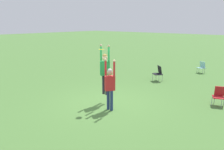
# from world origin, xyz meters

# --- Properties ---
(ground_plane) EXTENTS (120.00, 120.00, 0.00)m
(ground_plane) POSITION_xyz_m (0.00, 0.00, 0.00)
(ground_plane) COLOR #4C7A38
(person_jumping) EXTENTS (0.54, 0.44, 2.18)m
(person_jumping) POSITION_xyz_m (-0.12, 0.02, 1.55)
(person_jumping) COLOR #2D2D38
(person_jumping) RESTS_ON ground_plane
(person_defending) EXTENTS (0.55, 0.44, 2.09)m
(person_defending) POSITION_xyz_m (0.58, -0.47, 1.10)
(person_defending) COLOR navy
(person_defending) RESTS_ON ground_plane
(frisbee) EXTENTS (0.23, 0.23, 0.04)m
(frisbee) POSITION_xyz_m (0.08, -0.40, 2.41)
(frisbee) COLOR yellow
(camping_chair_0) EXTENTS (0.59, 0.64, 0.81)m
(camping_chair_0) POSITION_xyz_m (3.78, 2.94, 0.47)
(camping_chair_0) COLOR gray
(camping_chair_0) RESTS_ON ground_plane
(camping_chair_1) EXTENTS (0.70, 0.79, 0.90)m
(camping_chair_1) POSITION_xyz_m (-0.15, 4.85, 0.53)
(camping_chair_1) COLOR gray
(camping_chair_1) RESTS_ON ground_plane
(camping_chair_2) EXTENTS (0.62, 0.67, 0.79)m
(camping_chair_2) POSITION_xyz_m (1.11, 8.73, 0.45)
(camping_chair_2) COLOR gray
(camping_chair_2) RESTS_ON ground_plane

